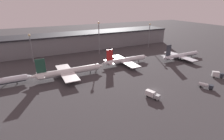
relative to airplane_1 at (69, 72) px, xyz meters
name	(u,v)px	position (x,y,z in m)	size (l,w,h in m)	color
ground	(154,90)	(37.36, -37.91, -3.49)	(600.00, 600.00, 0.00)	#383538
terminal_building	(90,40)	(37.36, 65.62, 4.65)	(173.19, 26.66, 16.20)	slate
airplane_1	(69,72)	(0.00, 0.00, 0.00)	(47.00, 31.14, 14.04)	white
airplane_2	(125,60)	(44.32, 5.48, -0.39)	(40.09, 33.75, 12.87)	silver
airplane_3	(181,56)	(92.00, -3.78, -0.56)	(42.28, 30.37, 13.42)	silver
service_vehicle_1	(217,74)	(82.88, -42.21, -1.38)	(6.08, 6.10, 3.87)	#282D38
service_vehicle_3	(206,86)	(63.58, -48.96, -1.85)	(5.10, 7.47, 2.74)	#282D38
service_vehicle_4	(152,94)	(30.63, -44.16, -1.61)	(4.64, 7.87, 3.35)	#9EA3A8
lamp_post_0	(31,44)	(-18.45, 40.41, 10.90)	(1.80, 1.80, 22.28)	slate
lamp_post_1	(99,34)	(37.25, 40.41, 14.32)	(1.80, 1.80, 28.50)	slate
lamp_post_2	(149,32)	(92.31, 40.41, 12.15)	(1.80, 1.80, 24.53)	slate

